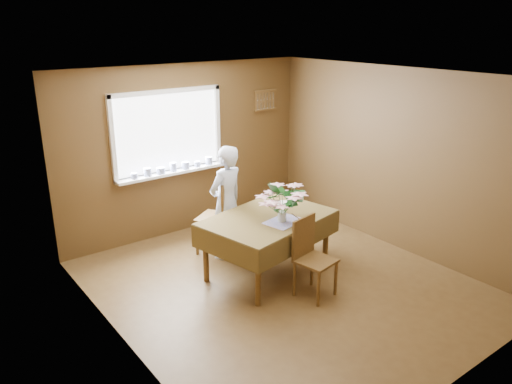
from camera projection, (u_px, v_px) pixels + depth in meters
floor at (283, 285)px, 6.10m from camera, size 4.50×4.50×0.00m
ceiling at (287, 76)px, 5.28m from camera, size 4.50×4.50×0.00m
wall_back at (187, 150)px, 7.38m from camera, size 4.00×0.00×4.00m
wall_front at (467, 259)px, 4.00m from camera, size 4.00×0.00×4.00m
wall_left at (118, 230)px, 4.55m from camera, size 0.00×4.50×4.50m
wall_right at (396, 160)px, 6.83m from camera, size 0.00×4.50×4.50m
window_assembly at (170, 147)px, 7.14m from camera, size 1.72×0.20×1.22m
spoon_rack at (265, 100)px, 7.99m from camera, size 0.44×0.05×0.33m
dining_table at (268, 224)px, 6.18m from camera, size 1.76×1.37×0.77m
chair_far at (221, 214)px, 6.78m from camera, size 0.62×0.62×1.06m
chair_near at (310, 254)px, 5.75m from camera, size 0.47×0.47×0.94m
seated_woman at (226, 203)px, 6.61m from camera, size 0.64×0.49×1.55m
flower_bouquet at (282, 199)px, 5.91m from camera, size 0.52×0.52×0.45m
side_plate at (282, 204)px, 6.57m from camera, size 0.32×0.32×0.01m
table_knife at (296, 217)px, 6.12m from camera, size 0.07×0.23×0.00m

